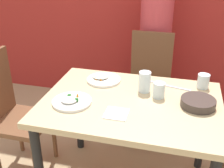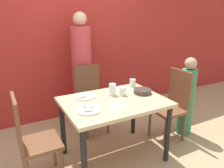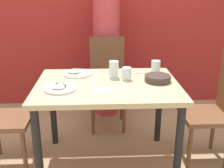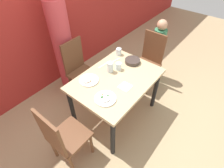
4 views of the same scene
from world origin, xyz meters
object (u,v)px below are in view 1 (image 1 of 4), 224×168
object	(u,v)px
plate_rice_adult	(72,101)
glass_water_tall	(145,82)
chair_adult_spot	(149,84)
person_adult	(155,43)
bowl_curry	(198,102)

from	to	relation	value
plate_rice_adult	glass_water_tall	world-z (taller)	glass_water_tall
plate_rice_adult	glass_water_tall	distance (m)	0.52
chair_adult_spot	person_adult	bearing A→B (deg)	90.00
glass_water_tall	bowl_curry	bearing A→B (deg)	-18.83
person_adult	glass_water_tall	world-z (taller)	person_adult
bowl_curry	chair_adult_spot	bearing A→B (deg)	118.26
plate_rice_adult	person_adult	bearing A→B (deg)	72.09
chair_adult_spot	glass_water_tall	xyz separation A→B (m)	(0.04, -0.61, 0.31)
plate_rice_adult	bowl_curry	bearing A→B (deg)	11.40
glass_water_tall	chair_adult_spot	bearing A→B (deg)	93.49
chair_adult_spot	plate_rice_adult	bearing A→B (deg)	-113.63
chair_adult_spot	plate_rice_adult	world-z (taller)	chair_adult_spot
person_adult	bowl_curry	bearing A→B (deg)	-69.40
bowl_curry	glass_water_tall	distance (m)	0.38
person_adult	plate_rice_adult	world-z (taller)	person_adult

